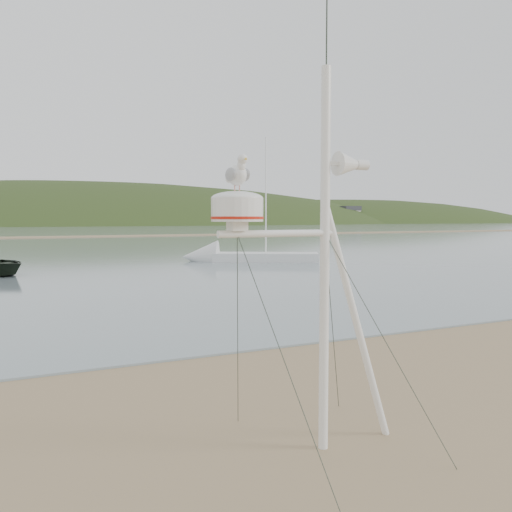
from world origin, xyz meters
name	(u,v)px	position (x,y,z in m)	size (l,w,h in m)	color
ground	(34,500)	(0.00, 0.00, 0.00)	(560.00, 560.00, 0.00)	#8B7050
hill_ridge	(41,272)	(18.52, 235.00, -19.70)	(620.00, 180.00, 80.00)	#243415
far_cottages	(0,214)	(3.00, 196.00, 4.00)	(294.40, 6.30, 8.00)	silver
mast_rig	(322,341)	(2.89, -0.27, 1.21)	(2.22, 2.37, 5.02)	white
sailboat_white_near	(228,257)	(12.05, 23.61, 0.30)	(7.81, 5.50, 7.79)	silver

